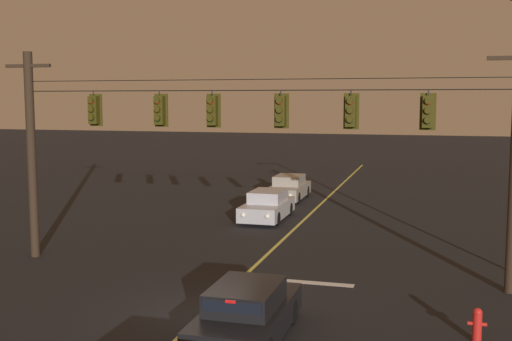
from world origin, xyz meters
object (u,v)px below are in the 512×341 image
(traffic_light_far_right, at_px, (428,112))
(car_oncoming_lead, at_px, (267,206))
(traffic_light_right_inner, at_px, (280,111))
(traffic_light_rightmost, at_px, (351,111))
(traffic_light_leftmost, at_px, (94,110))
(fire_hydrant, at_px, (477,324))
(traffic_light_left_inner, at_px, (159,110))
(traffic_light_centre, at_px, (212,111))
(car_waiting_near_lane, at_px, (247,314))
(car_oncoming_trailing, at_px, (289,188))

(traffic_light_far_right, xyz_separation_m, car_oncoming_lead, (-7.37, 9.29, -4.73))
(traffic_light_right_inner, xyz_separation_m, traffic_light_rightmost, (2.24, 0.00, 0.00))
(traffic_light_leftmost, height_order, fire_hydrant, traffic_light_leftmost)
(traffic_light_left_inner, distance_m, fire_hydrant, 12.01)
(traffic_light_right_inner, relative_size, traffic_light_far_right, 1.00)
(traffic_light_centre, height_order, car_oncoming_lead, traffic_light_centre)
(car_waiting_near_lane, bearing_deg, traffic_light_rightmost, 73.42)
(traffic_light_far_right, distance_m, car_oncoming_lead, 12.77)
(traffic_light_left_inner, bearing_deg, car_waiting_near_lane, -50.24)
(traffic_light_far_right, distance_m, car_waiting_near_lane, 8.42)
(traffic_light_leftmost, xyz_separation_m, traffic_light_rightmost, (8.91, 0.00, 0.00))
(traffic_light_centre, height_order, traffic_light_far_right, same)
(traffic_light_right_inner, height_order, fire_hydrant, traffic_light_right_inner)
(traffic_light_left_inner, xyz_separation_m, car_waiting_near_lane, (4.74, -5.69, -4.73))
(car_waiting_near_lane, bearing_deg, traffic_light_centre, 116.64)
(traffic_light_leftmost, height_order, traffic_light_left_inner, same)
(traffic_light_far_right, distance_m, fire_hydrant, 6.72)
(traffic_light_leftmost, relative_size, traffic_light_right_inner, 1.00)
(fire_hydrant, bearing_deg, car_oncoming_trailing, 114.37)
(car_waiting_near_lane, relative_size, car_oncoming_lead, 0.98)
(traffic_light_leftmost, xyz_separation_m, traffic_light_left_inner, (2.48, 0.00, 0.00))
(traffic_light_centre, bearing_deg, traffic_light_left_inner, 180.00)
(traffic_light_rightmost, xyz_separation_m, car_oncoming_trailing, (-5.40, 15.55, -4.73))
(traffic_light_right_inner, distance_m, car_oncoming_trailing, 16.56)
(traffic_light_far_right, height_order, car_waiting_near_lane, traffic_light_far_right)
(traffic_light_left_inner, distance_m, car_oncoming_lead, 10.51)
(traffic_light_leftmost, bearing_deg, fire_hydrant, -19.18)
(traffic_light_leftmost, height_order, traffic_light_far_right, same)
(traffic_light_right_inner, bearing_deg, car_waiting_near_lane, -84.55)
(traffic_light_leftmost, distance_m, traffic_light_left_inner, 2.48)
(traffic_light_centre, bearing_deg, traffic_light_far_right, 0.00)
(traffic_light_centre, relative_size, fire_hydrant, 1.45)
(traffic_light_far_right, height_order, fire_hydrant, traffic_light_far_right)
(traffic_light_right_inner, xyz_separation_m, car_waiting_near_lane, (0.54, -5.69, -4.73))
(traffic_light_far_right, xyz_separation_m, car_waiting_near_lane, (-4.01, -5.69, -4.73))
(traffic_light_leftmost, bearing_deg, car_oncoming_trailing, 77.27)
(traffic_light_right_inner, distance_m, car_waiting_near_lane, 7.42)
(traffic_light_far_right, bearing_deg, traffic_light_rightmost, 180.00)
(traffic_light_leftmost, distance_m, traffic_light_far_right, 11.22)
(traffic_light_right_inner, bearing_deg, traffic_light_rightmost, 0.00)
(traffic_light_far_right, bearing_deg, traffic_light_leftmost, 180.00)
(traffic_light_centre, relative_size, car_oncoming_lead, 0.28)
(car_oncoming_trailing, bearing_deg, car_waiting_near_lane, -80.10)
(car_oncoming_lead, bearing_deg, traffic_light_leftmost, -112.52)
(traffic_light_rightmost, xyz_separation_m, car_oncoming_lead, (-5.06, 9.29, -4.73))
(traffic_light_right_inner, height_order, car_oncoming_lead, traffic_light_right_inner)
(traffic_light_left_inner, bearing_deg, car_oncoming_lead, 81.63)
(traffic_light_left_inner, relative_size, car_waiting_near_lane, 0.28)
(traffic_light_right_inner, bearing_deg, traffic_light_leftmost, 180.00)
(traffic_light_left_inner, relative_size, traffic_light_centre, 1.00)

